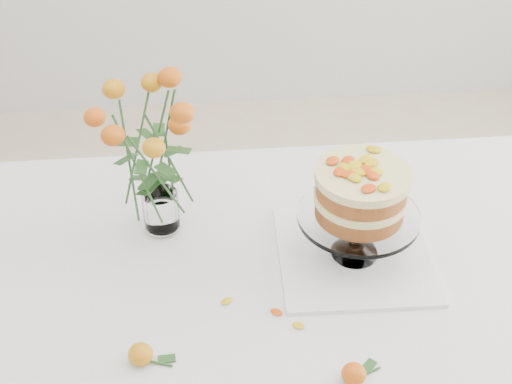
# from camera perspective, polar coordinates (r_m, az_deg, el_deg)

# --- Properties ---
(table) EXTENTS (1.43, 0.93, 0.76)m
(table) POSITION_cam_1_polar(r_m,az_deg,el_deg) (1.64, 1.74, -7.95)
(table) COLOR tan
(table) RESTS_ON ground
(napkin) EXTENTS (0.34, 0.34, 0.01)m
(napkin) POSITION_cam_1_polar(r_m,az_deg,el_deg) (1.61, 7.84, -5.03)
(napkin) COLOR white
(napkin) RESTS_ON table
(cake_stand) EXTENTS (0.26, 0.26, 0.24)m
(cake_stand) POSITION_cam_1_polar(r_m,az_deg,el_deg) (1.51, 8.36, -0.44)
(cake_stand) COLOR white
(cake_stand) RESTS_ON napkin
(rose_vase) EXTENTS (0.27, 0.27, 0.41)m
(rose_vase) POSITION_cam_1_polar(r_m,az_deg,el_deg) (1.54, -8.18, 3.95)
(rose_vase) COLOR white
(rose_vase) RESTS_ON table
(loose_rose_near) EXTENTS (0.08, 0.05, 0.04)m
(loose_rose_near) POSITION_cam_1_polar(r_m,az_deg,el_deg) (1.40, -9.21, -12.69)
(loose_rose_near) COLOR orange
(loose_rose_near) RESTS_ON table
(loose_rose_far) EXTENTS (0.08, 0.05, 0.04)m
(loose_rose_far) POSITION_cam_1_polar(r_m,az_deg,el_deg) (1.37, 7.84, -14.22)
(loose_rose_far) COLOR #C94809
(loose_rose_far) RESTS_ON table
(stray_petal_a) EXTENTS (0.03, 0.02, 0.00)m
(stray_petal_a) POSITION_cam_1_polar(r_m,az_deg,el_deg) (1.50, -2.36, -8.73)
(stray_petal_a) COLOR gold
(stray_petal_a) RESTS_ON table
(stray_petal_b) EXTENTS (0.03, 0.02, 0.00)m
(stray_petal_b) POSITION_cam_1_polar(r_m,az_deg,el_deg) (1.48, 1.65, -9.59)
(stray_petal_b) COLOR gold
(stray_petal_b) RESTS_ON table
(stray_petal_c) EXTENTS (0.03, 0.02, 0.00)m
(stray_petal_c) POSITION_cam_1_polar(r_m,az_deg,el_deg) (1.46, 3.42, -10.62)
(stray_petal_c) COLOR gold
(stray_petal_c) RESTS_ON table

